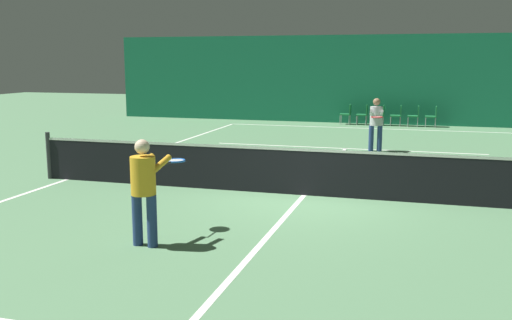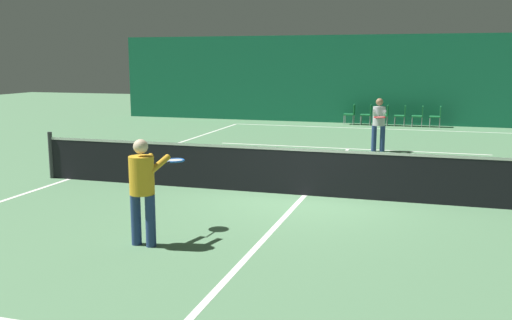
{
  "view_description": "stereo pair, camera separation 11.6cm",
  "coord_description": "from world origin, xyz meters",
  "px_view_note": "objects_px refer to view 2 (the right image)",
  "views": [
    {
      "loc": [
        2.19,
        -11.01,
        2.69
      ],
      "look_at": [
        -0.64,
        -1.26,
        0.9
      ],
      "focal_mm": 40.0,
      "sensor_mm": 36.0,
      "label": 1
    },
    {
      "loc": [
        2.3,
        -10.98,
        2.69
      ],
      "look_at": [
        -0.64,
        -1.26,
        0.9
      ],
      "focal_mm": 40.0,
      "sensor_mm": 36.0,
      "label": 2
    }
  ],
  "objects_px": {
    "courtside_chair_0": "(351,113)",
    "courtside_chair_2": "(385,114)",
    "courtside_chair_1": "(368,113)",
    "courtside_chair_5": "(437,115)",
    "player_near": "(144,184)",
    "player_far": "(379,121)",
    "tennis_net": "(305,170)",
    "courtside_chair_4": "(419,115)",
    "courtside_chair_3": "(402,114)"
  },
  "relations": [
    {
      "from": "tennis_net",
      "to": "courtside_chair_2",
      "type": "xyz_separation_m",
      "value": [
        0.57,
        13.16,
        -0.03
      ]
    },
    {
      "from": "tennis_net",
      "to": "player_far",
      "type": "distance_m",
      "value": 6.19
    },
    {
      "from": "player_far",
      "to": "courtside_chair_1",
      "type": "relative_size",
      "value": 1.88
    },
    {
      "from": "tennis_net",
      "to": "courtside_chair_2",
      "type": "relative_size",
      "value": 14.29
    },
    {
      "from": "player_far",
      "to": "courtside_chair_0",
      "type": "xyz_separation_m",
      "value": [
        -1.73,
        7.05,
        -0.43
      ]
    },
    {
      "from": "player_near",
      "to": "player_far",
      "type": "bearing_deg",
      "value": -10.09
    },
    {
      "from": "courtside_chair_4",
      "to": "courtside_chair_5",
      "type": "xyz_separation_m",
      "value": [
        0.69,
        0.0,
        0.0
      ]
    },
    {
      "from": "player_near",
      "to": "courtside_chair_1",
      "type": "relative_size",
      "value": 1.88
    },
    {
      "from": "courtside_chair_5",
      "to": "courtside_chair_3",
      "type": "bearing_deg",
      "value": -90.0
    },
    {
      "from": "tennis_net",
      "to": "courtside_chair_1",
      "type": "bearing_deg",
      "value": 90.53
    },
    {
      "from": "courtside_chair_4",
      "to": "courtside_chair_2",
      "type": "bearing_deg",
      "value": -90.0
    },
    {
      "from": "courtside_chair_2",
      "to": "courtside_chair_4",
      "type": "xyz_separation_m",
      "value": [
        1.39,
        0.0,
        0.0
      ]
    },
    {
      "from": "courtside_chair_1",
      "to": "courtside_chair_5",
      "type": "distance_m",
      "value": 2.77
    },
    {
      "from": "courtside_chair_3",
      "to": "courtside_chair_4",
      "type": "bearing_deg",
      "value": 90.0
    },
    {
      "from": "player_far",
      "to": "courtside_chair_5",
      "type": "bearing_deg",
      "value": 160.62
    },
    {
      "from": "tennis_net",
      "to": "courtside_chair_4",
      "type": "distance_m",
      "value": 13.31
    },
    {
      "from": "courtside_chair_1",
      "to": "courtside_chair_5",
      "type": "xyz_separation_m",
      "value": [
        2.77,
        0.0,
        0.0
      ]
    },
    {
      "from": "courtside_chair_2",
      "to": "courtside_chair_3",
      "type": "distance_m",
      "value": 0.69
    },
    {
      "from": "player_far",
      "to": "courtside_chair_5",
      "type": "xyz_separation_m",
      "value": [
        1.73,
        7.05,
        -0.43
      ]
    },
    {
      "from": "courtside_chair_1",
      "to": "courtside_chair_2",
      "type": "relative_size",
      "value": 1.0
    },
    {
      "from": "tennis_net",
      "to": "courtside_chair_4",
      "type": "height_order",
      "value": "tennis_net"
    },
    {
      "from": "courtside_chair_4",
      "to": "player_far",
      "type": "bearing_deg",
      "value": -8.39
    },
    {
      "from": "courtside_chair_0",
      "to": "courtside_chair_4",
      "type": "height_order",
      "value": "same"
    },
    {
      "from": "player_near",
      "to": "courtside_chair_5",
      "type": "height_order",
      "value": "player_near"
    },
    {
      "from": "courtside_chair_0",
      "to": "courtside_chair_5",
      "type": "bearing_deg",
      "value": 90.0
    },
    {
      "from": "courtside_chair_4",
      "to": "courtside_chair_5",
      "type": "height_order",
      "value": "same"
    },
    {
      "from": "player_far",
      "to": "courtside_chair_1",
      "type": "xyz_separation_m",
      "value": [
        -1.04,
        7.05,
        -0.43
      ]
    },
    {
      "from": "player_far",
      "to": "courtside_chair_1",
      "type": "distance_m",
      "value": 7.14
    },
    {
      "from": "player_near",
      "to": "courtside_chair_5",
      "type": "xyz_separation_m",
      "value": [
        4.26,
        16.88,
        -0.43
      ]
    },
    {
      "from": "courtside_chair_0",
      "to": "courtside_chair_3",
      "type": "bearing_deg",
      "value": 90.0
    },
    {
      "from": "player_far",
      "to": "courtside_chair_5",
      "type": "height_order",
      "value": "player_far"
    },
    {
      "from": "courtside_chair_0",
      "to": "courtside_chair_1",
      "type": "relative_size",
      "value": 1.0
    },
    {
      "from": "courtside_chair_1",
      "to": "courtside_chair_5",
      "type": "relative_size",
      "value": 1.0
    },
    {
      "from": "courtside_chair_3",
      "to": "courtside_chair_5",
      "type": "height_order",
      "value": "same"
    },
    {
      "from": "courtside_chair_2",
      "to": "courtside_chair_0",
      "type": "bearing_deg",
      "value": -90.0
    },
    {
      "from": "courtside_chair_1",
      "to": "courtside_chair_3",
      "type": "xyz_separation_m",
      "value": [
        1.39,
        0.0,
        0.0
      ]
    },
    {
      "from": "tennis_net",
      "to": "player_far",
      "type": "height_order",
      "value": "player_far"
    },
    {
      "from": "tennis_net",
      "to": "player_near",
      "type": "height_order",
      "value": "player_near"
    },
    {
      "from": "player_near",
      "to": "courtside_chair_0",
      "type": "height_order",
      "value": "player_near"
    },
    {
      "from": "courtside_chair_2",
      "to": "player_near",
      "type": "bearing_deg",
      "value": -7.34
    },
    {
      "from": "player_far",
      "to": "courtside_chair_0",
      "type": "height_order",
      "value": "player_far"
    },
    {
      "from": "courtside_chair_3",
      "to": "player_near",
      "type": "bearing_deg",
      "value": -9.65
    },
    {
      "from": "player_near",
      "to": "courtside_chair_2",
      "type": "relative_size",
      "value": 1.88
    },
    {
      "from": "courtside_chair_0",
      "to": "courtside_chair_2",
      "type": "xyz_separation_m",
      "value": [
        1.39,
        0.0,
        0.0
      ]
    },
    {
      "from": "courtside_chair_0",
      "to": "courtside_chair_5",
      "type": "xyz_separation_m",
      "value": [
        3.47,
        0.0,
        0.0
      ]
    },
    {
      "from": "tennis_net",
      "to": "player_near",
      "type": "relative_size",
      "value": 7.61
    },
    {
      "from": "courtside_chair_2",
      "to": "tennis_net",
      "type": "bearing_deg",
      "value": -2.48
    },
    {
      "from": "player_near",
      "to": "courtside_chair_1",
      "type": "xyz_separation_m",
      "value": [
        1.48,
        16.88,
        -0.43
      ]
    },
    {
      "from": "courtside_chair_4",
      "to": "courtside_chair_5",
      "type": "relative_size",
      "value": 1.0
    },
    {
      "from": "player_near",
      "to": "courtside_chair_0",
      "type": "relative_size",
      "value": 1.88
    }
  ]
}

